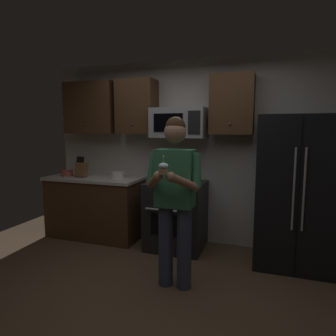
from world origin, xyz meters
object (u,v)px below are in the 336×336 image
at_px(knife_block, 81,169).
at_px(person, 175,193).
at_px(bowl_large_white, 118,175).
at_px(oven_range, 176,215).
at_px(cupcake, 164,168).
at_px(refrigerator, 296,192).
at_px(bowl_small_colored, 67,173).
at_px(microwave, 179,123).

xyz_separation_m(knife_block, person, (1.79, -0.98, -0.04)).
bearing_deg(bowl_large_white, knife_block, -175.13).
xyz_separation_m(oven_range, person, (0.30, -1.01, 0.53)).
relative_size(bowl_large_white, cupcake, 1.15).
bearing_deg(cupcake, knife_block, 143.85).
distance_m(refrigerator, bowl_small_colored, 3.25).
height_order(oven_range, bowl_large_white, bowl_large_white).
bearing_deg(person, oven_range, 106.61).
height_order(refrigerator, person, refrigerator).
bearing_deg(cupcake, bowl_large_white, 131.69).
bearing_deg(refrigerator, bowl_small_colored, 179.76).
relative_size(knife_block, bowl_small_colored, 1.78).
relative_size(oven_range, bowl_small_colored, 5.20).
bearing_deg(refrigerator, bowl_large_white, 178.60).
height_order(person, cupcake, person).
xyz_separation_m(bowl_small_colored, person, (2.05, -0.98, 0.03)).
bearing_deg(oven_range, refrigerator, -1.50).
distance_m(oven_range, person, 1.18).
relative_size(microwave, bowl_large_white, 3.71).
bearing_deg(oven_range, bowl_large_white, 178.75).
bearing_deg(bowl_small_colored, person, -25.54).
bearing_deg(knife_block, oven_range, 1.15).
bearing_deg(bowl_small_colored, knife_block, -0.92).
bearing_deg(bowl_large_white, bowl_small_colored, -176.94).
height_order(microwave, refrigerator, microwave).
height_order(refrigerator, knife_block, refrigerator).
bearing_deg(microwave, cupcake, -78.34).
height_order(oven_range, refrigerator, refrigerator).
bearing_deg(bowl_small_colored, refrigerator, -0.24).
bearing_deg(oven_range, microwave, 89.98).
bearing_deg(cupcake, microwave, 101.66).
xyz_separation_m(refrigerator, cupcake, (-1.20, -1.30, 0.39)).
relative_size(refrigerator, bowl_small_colored, 10.04).
bearing_deg(oven_range, bowl_small_colored, -179.17).
relative_size(bowl_large_white, person, 0.11).
bearing_deg(microwave, bowl_small_colored, -175.27).
bearing_deg(bowl_large_white, microwave, 6.27).
xyz_separation_m(bowl_small_colored, cupcake, (2.05, -1.31, 0.33)).
relative_size(oven_range, microwave, 1.26).
xyz_separation_m(microwave, bowl_small_colored, (-1.75, -0.14, -0.76)).
distance_m(microwave, knife_block, 1.64).
relative_size(person, cupcake, 10.13).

